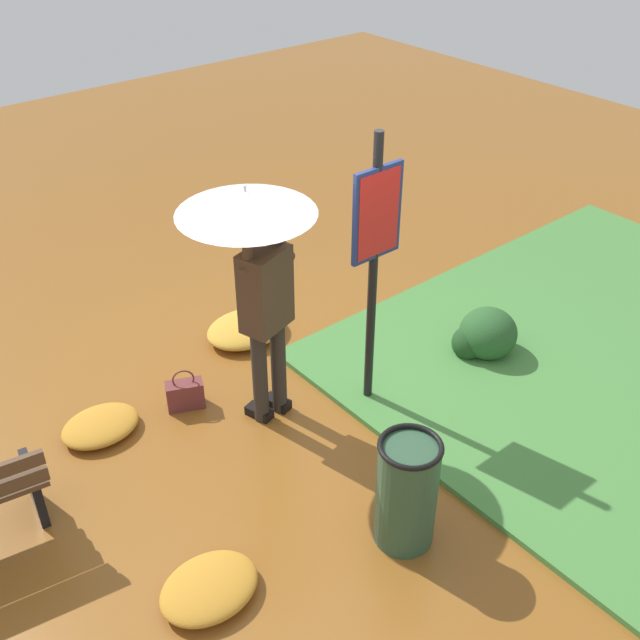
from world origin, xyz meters
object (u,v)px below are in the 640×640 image
(person_with_umbrella, at_px, (255,248))
(trash_bin, at_px, (407,492))
(handbag, at_px, (185,394))
(info_sign_post, at_px, (375,245))

(person_with_umbrella, relative_size, trash_bin, 2.45)
(person_with_umbrella, bearing_deg, handbag, -52.61)
(person_with_umbrella, xyz_separation_m, handbag, (0.40, -0.53, -1.42))
(person_with_umbrella, bearing_deg, trash_bin, 90.84)
(person_with_umbrella, relative_size, handbag, 5.53)
(person_with_umbrella, xyz_separation_m, info_sign_post, (-0.81, 0.35, -0.11))
(handbag, bearing_deg, person_with_umbrella, 127.39)
(info_sign_post, relative_size, handbag, 6.22)
(handbag, relative_size, trash_bin, 0.44)
(info_sign_post, xyz_separation_m, handbag, (1.21, -0.88, -1.32))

